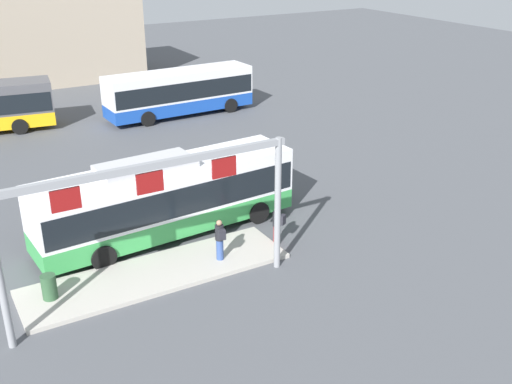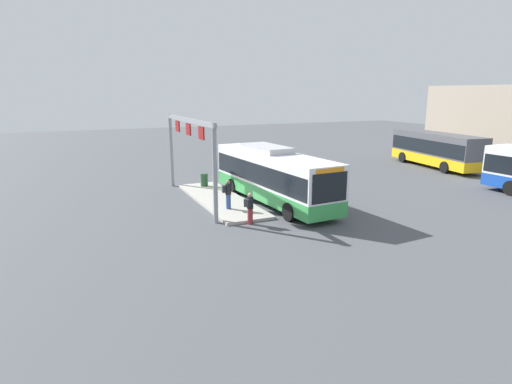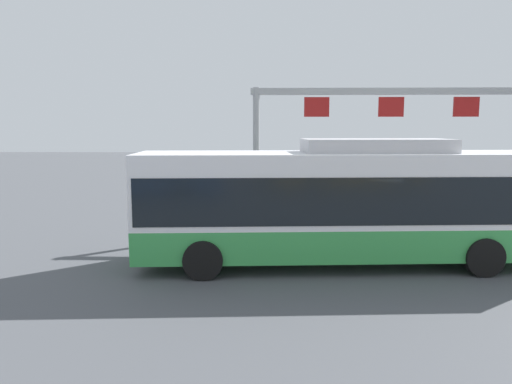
% 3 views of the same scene
% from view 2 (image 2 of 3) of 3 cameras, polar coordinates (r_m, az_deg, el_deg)
% --- Properties ---
extents(ground_plane, '(120.00, 120.00, 0.00)m').
position_cam_2_polar(ground_plane, '(26.03, 2.31, -1.42)').
color(ground_plane, '#4C4F54').
extents(platform_curb, '(10.00, 2.80, 0.16)m').
position_cam_2_polar(platform_curb, '(26.43, -4.93, -1.05)').
color(platform_curb, '#B2ADA3').
rests_on(platform_curb, ground).
extents(bus_main, '(11.29, 3.26, 3.46)m').
position_cam_2_polar(bus_main, '(25.63, 2.34, 2.50)').
color(bus_main, green).
rests_on(bus_main, ground).
extents(bus_background_right, '(10.16, 3.92, 3.10)m').
position_cam_2_polar(bus_background_right, '(41.54, 23.39, 5.56)').
color(bus_background_right, '#EAAD14').
rests_on(bus_background_right, ground).
extents(person_boarding, '(0.52, 0.60, 1.67)m').
position_cam_2_polar(person_boarding, '(21.49, -0.86, -2.15)').
color(person_boarding, maroon).
rests_on(person_boarding, ground).
extents(person_waiting_near, '(0.38, 0.55, 1.67)m').
position_cam_2_polar(person_waiting_near, '(23.83, -3.88, -0.23)').
color(person_waiting_near, '#334C8C').
rests_on(person_waiting_near, platform_curb).
extents(platform_sign_gantry, '(10.10, 0.24, 5.20)m').
position_cam_2_polar(platform_sign_gantry, '(25.87, -9.16, 6.89)').
color(platform_sign_gantry, gray).
rests_on(platform_sign_gantry, ground).
extents(trash_bin, '(0.52, 0.52, 0.90)m').
position_cam_2_polar(trash_bin, '(29.95, -7.09, 1.66)').
color(trash_bin, '#2D5133').
rests_on(trash_bin, platform_curb).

